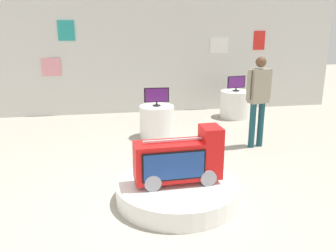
{
  "coord_description": "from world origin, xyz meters",
  "views": [
    {
      "loc": [
        -0.55,
        -4.27,
        2.37
      ],
      "look_at": [
        0.39,
        1.08,
        0.8
      ],
      "focal_mm": 38.11,
      "sensor_mm": 36.0,
      "label": 1
    }
  ],
  "objects_px": {
    "display_pedestal_left_rear": "(235,104)",
    "tv_on_center_rear": "(157,96)",
    "main_display_pedestal": "(178,191)",
    "display_pedestal_center_rear": "(157,122)",
    "shopper_browsing_near_truck": "(259,95)",
    "novelty_firetruck_tv": "(180,161)",
    "tv_on_left_rear": "(236,83)"
  },
  "relations": [
    {
      "from": "display_pedestal_left_rear",
      "to": "tv_on_center_rear",
      "type": "height_order",
      "value": "tv_on_center_rear"
    },
    {
      "from": "main_display_pedestal",
      "to": "display_pedestal_left_rear",
      "type": "height_order",
      "value": "display_pedestal_left_rear"
    },
    {
      "from": "display_pedestal_center_rear",
      "to": "tv_on_center_rear",
      "type": "distance_m",
      "value": 0.56
    },
    {
      "from": "shopper_browsing_near_truck",
      "to": "display_pedestal_center_rear",
      "type": "bearing_deg",
      "value": 153.44
    },
    {
      "from": "display_pedestal_center_rear",
      "to": "tv_on_center_rear",
      "type": "height_order",
      "value": "tv_on_center_rear"
    },
    {
      "from": "display_pedestal_center_rear",
      "to": "main_display_pedestal",
      "type": "bearing_deg",
      "value": -92.51
    },
    {
      "from": "novelty_firetruck_tv",
      "to": "display_pedestal_center_rear",
      "type": "height_order",
      "value": "novelty_firetruck_tv"
    },
    {
      "from": "novelty_firetruck_tv",
      "to": "tv_on_center_rear",
      "type": "height_order",
      "value": "tv_on_center_rear"
    },
    {
      "from": "tv_on_center_rear",
      "to": "display_pedestal_left_rear",
      "type": "bearing_deg",
      "value": 30.83
    },
    {
      "from": "tv_on_center_rear",
      "to": "shopper_browsing_near_truck",
      "type": "xyz_separation_m",
      "value": [
        1.85,
        -0.92,
        0.13
      ]
    },
    {
      "from": "display_pedestal_left_rear",
      "to": "tv_on_left_rear",
      "type": "height_order",
      "value": "tv_on_left_rear"
    },
    {
      "from": "display_pedestal_center_rear",
      "to": "shopper_browsing_near_truck",
      "type": "distance_m",
      "value": 2.18
    },
    {
      "from": "tv_on_left_rear",
      "to": "shopper_browsing_near_truck",
      "type": "xyz_separation_m",
      "value": [
        -0.4,
        -2.25,
        0.14
      ]
    },
    {
      "from": "main_display_pedestal",
      "to": "tv_on_center_rear",
      "type": "height_order",
      "value": "tv_on_center_rear"
    },
    {
      "from": "tv_on_center_rear",
      "to": "shopper_browsing_near_truck",
      "type": "bearing_deg",
      "value": -26.46
    },
    {
      "from": "novelty_firetruck_tv",
      "to": "display_pedestal_center_rear",
      "type": "relative_size",
      "value": 1.63
    },
    {
      "from": "novelty_firetruck_tv",
      "to": "shopper_browsing_near_truck",
      "type": "relative_size",
      "value": 0.67
    },
    {
      "from": "main_display_pedestal",
      "to": "shopper_browsing_near_truck",
      "type": "height_order",
      "value": "shopper_browsing_near_truck"
    },
    {
      "from": "display_pedestal_left_rear",
      "to": "shopper_browsing_near_truck",
      "type": "height_order",
      "value": "shopper_browsing_near_truck"
    },
    {
      "from": "novelty_firetruck_tv",
      "to": "tv_on_left_rear",
      "type": "bearing_deg",
      "value": 60.76
    },
    {
      "from": "display_pedestal_left_rear",
      "to": "display_pedestal_center_rear",
      "type": "bearing_deg",
      "value": -149.25
    },
    {
      "from": "tv_on_left_rear",
      "to": "display_pedestal_center_rear",
      "type": "relative_size",
      "value": 0.68
    },
    {
      "from": "display_pedestal_left_rear",
      "to": "tv_on_left_rear",
      "type": "bearing_deg",
      "value": -99.71
    },
    {
      "from": "novelty_firetruck_tv",
      "to": "shopper_browsing_near_truck",
      "type": "bearing_deg",
      "value": 44.85
    },
    {
      "from": "display_pedestal_left_rear",
      "to": "display_pedestal_center_rear",
      "type": "xyz_separation_m",
      "value": [
        -2.24,
        -1.34,
        0.0
      ]
    },
    {
      "from": "main_display_pedestal",
      "to": "tv_on_center_rear",
      "type": "distance_m",
      "value": 2.96
    },
    {
      "from": "main_display_pedestal",
      "to": "tv_on_center_rear",
      "type": "xyz_separation_m",
      "value": [
        0.13,
        2.85,
        0.78
      ]
    },
    {
      "from": "tv_on_left_rear",
      "to": "display_pedestal_center_rear",
      "type": "xyz_separation_m",
      "value": [
        -2.24,
        -1.33,
        -0.56
      ]
    },
    {
      "from": "display_pedestal_left_rear",
      "to": "tv_on_left_rear",
      "type": "xyz_separation_m",
      "value": [
        -0.0,
        -0.0,
        0.56
      ]
    },
    {
      "from": "main_display_pedestal",
      "to": "novelty_firetruck_tv",
      "type": "height_order",
      "value": "novelty_firetruck_tv"
    },
    {
      "from": "display_pedestal_center_rear",
      "to": "shopper_browsing_near_truck",
      "type": "xyz_separation_m",
      "value": [
        1.85,
        -0.92,
        0.69
      ]
    },
    {
      "from": "tv_on_left_rear",
      "to": "display_pedestal_center_rear",
      "type": "bearing_deg",
      "value": -149.33
    }
  ]
}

